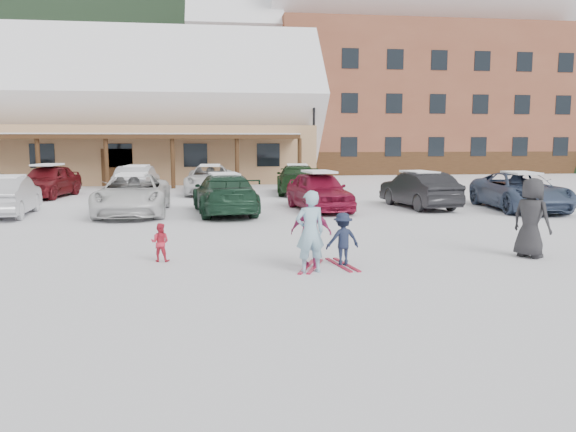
{
  "coord_description": "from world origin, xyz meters",
  "views": [
    {
      "loc": [
        -1.34,
        -11.34,
        2.68
      ],
      "look_at": [
        0.3,
        1.0,
        1.0
      ],
      "focal_mm": 35.0,
      "sensor_mm": 36.0,
      "label": 1
    }
  ],
  "objects": [
    {
      "name": "parked_car_1",
      "position": [
        -8.62,
        9.64,
        0.71
      ],
      "size": [
        1.9,
        4.42,
        1.41
      ],
      "primitive_type": "imported",
      "rotation": [
        0.0,
        0.0,
        3.24
      ],
      "color": "#BBBBC1",
      "rests_on": "ground"
    },
    {
      "name": "parked_car_4",
      "position": [
        2.68,
        9.85,
        0.75
      ],
      "size": [
        2.28,
        4.59,
        1.5
      ],
      "primitive_type": "imported",
      "rotation": [
        0.0,
        0.0,
        0.12
      ],
      "color": "maroon",
      "rests_on": "ground"
    },
    {
      "name": "forested_hillside",
      "position": [
        0.0,
        85.0,
        19.0
      ],
      "size": [
        300.0,
        70.0,
        38.0
      ],
      "primitive_type": "cube",
      "color": "black",
      "rests_on": "ground"
    },
    {
      "name": "parked_car_8",
      "position": [
        -9.12,
        16.46,
        0.78
      ],
      "size": [
        2.44,
        4.78,
        1.56
      ],
      "primitive_type": "imported",
      "rotation": [
        0.0,
        0.0,
        -0.14
      ],
      "color": "maroon",
      "rests_on": "ground"
    },
    {
      "name": "skis_child_magenta",
      "position": [
        0.68,
        0.19,
        0.01
      ],
      "size": [
        0.7,
        1.37,
        0.03
      ],
      "primitive_type": "cube",
      "rotation": [
        0.0,
        0.0,
        2.76
      ],
      "color": "maroon",
      "rests_on": "ground"
    },
    {
      "name": "alpine_hotel",
      "position": [
        14.27,
        38.0,
        8.63
      ],
      "size": [
        31.48,
        14.01,
        21.48
      ],
      "color": "brown",
      "rests_on": "ground"
    },
    {
      "name": "ground",
      "position": [
        0.0,
        0.0,
        0.0
      ],
      "size": [
        160.0,
        160.0,
        0.0
      ],
      "primitive_type": "plane",
      "color": "white",
      "rests_on": "ground"
    },
    {
      "name": "parked_car_2",
      "position": [
        -4.27,
        9.59,
        0.74
      ],
      "size": [
        2.57,
        5.35,
        1.47
      ],
      "primitive_type": "imported",
      "rotation": [
        0.0,
        0.0,
        0.03
      ],
      "color": "white",
      "rests_on": "ground"
    },
    {
      "name": "lamp_post",
      "position": [
        5.0,
        24.03,
        3.29
      ],
      "size": [
        0.5,
        0.25,
        5.79
      ],
      "color": "black",
      "rests_on": "ground"
    },
    {
      "name": "bystander_dark",
      "position": [
        5.87,
        0.55,
        0.92
      ],
      "size": [
        0.95,
        1.07,
        1.84
      ],
      "primitive_type": "imported",
      "rotation": [
        0.0,
        0.0,
        2.09
      ],
      "color": "#262528",
      "rests_on": "ground"
    },
    {
      "name": "child_magenta",
      "position": [
        0.68,
        0.19,
        0.75
      ],
      "size": [
        0.95,
        0.66,
        1.49
      ],
      "primitive_type": "imported",
      "rotation": [
        0.0,
        0.0,
        2.76
      ],
      "color": "#AC2C65",
      "rests_on": "ground"
    },
    {
      "name": "parked_car_6",
      "position": [
        10.47,
        8.98,
        0.72
      ],
      "size": [
        2.89,
        5.42,
        1.45
      ],
      "primitive_type": "imported",
      "rotation": [
        0.0,
        0.0,
        -0.1
      ],
      "color": "#3E4F6D",
      "rests_on": "ground"
    },
    {
      "name": "parked_car_9",
      "position": [
        -5.01,
        16.61,
        0.73
      ],
      "size": [
        1.76,
        4.51,
        1.46
      ],
      "primitive_type": "imported",
      "rotation": [
        0.0,
        0.0,
        3.09
      ],
      "color": "#B3B3B8",
      "rests_on": "ground"
    },
    {
      "name": "parked_car_10",
      "position": [
        -1.51,
        17.16,
        0.73
      ],
      "size": [
        2.53,
        5.28,
        1.45
      ],
      "primitive_type": "imported",
      "rotation": [
        0.0,
        0.0,
        -0.02
      ],
      "color": "silver",
      "rests_on": "ground"
    },
    {
      "name": "conifer_3",
      "position": [
        6.0,
        44.0,
        5.12
      ],
      "size": [
        3.96,
        3.96,
        9.18
      ],
      "color": "black",
      "rests_on": "ground"
    },
    {
      "name": "parked_car_5",
      "position": [
        6.81,
        10.17,
        0.72
      ],
      "size": [
        2.06,
        4.54,
        1.44
      ],
      "primitive_type": "imported",
      "rotation": [
        0.0,
        0.0,
        3.27
      ],
      "color": "black",
      "rests_on": "ground"
    },
    {
      "name": "adult_skier",
      "position": [
        0.58,
        -0.27,
        0.84
      ],
      "size": [
        0.67,
        0.5,
        1.68
      ],
      "primitive_type": "imported",
      "rotation": [
        0.0,
        0.0,
        3.3
      ],
      "color": "#8DB9D0",
      "rests_on": "ground"
    },
    {
      "name": "skis_child_navy",
      "position": [
        1.39,
        0.27,
        0.01
      ],
      "size": [
        0.42,
        1.41,
        0.03
      ],
      "primitive_type": "cube",
      "rotation": [
        0.0,
        0.0,
        3.3
      ],
      "color": "maroon",
      "rests_on": "ground"
    },
    {
      "name": "toddler_red",
      "position": [
        -2.54,
        1.21,
        0.43
      ],
      "size": [
        0.48,
        0.41,
        0.86
      ],
      "primitive_type": "imported",
      "rotation": [
        0.0,
        0.0,
        2.93
      ],
      "color": "red",
      "rests_on": "ground"
    },
    {
      "name": "parked_car_3",
      "position": [
        -0.95,
        9.29,
        0.74
      ],
      "size": [
        2.58,
        5.26,
        1.47
      ],
      "primitive_type": "imported",
      "rotation": [
        0.0,
        0.0,
        3.25
      ],
      "color": "#193927",
      "rests_on": "ground"
    },
    {
      "name": "day_lodge",
      "position": [
        -9.0,
        27.96,
        3.94
      ],
      "size": [
        29.12,
        12.5,
        10.38
      ],
      "color": "tan",
      "rests_on": "ground"
    },
    {
      "name": "parked_car_11",
      "position": [
        2.86,
        16.73,
        0.73
      ],
      "size": [
        2.59,
        5.25,
        1.47
      ],
      "primitive_type": "imported",
      "rotation": [
        0.0,
        0.0,
        3.03
      ],
      "color": "#1A391B",
      "rests_on": "ground"
    },
    {
      "name": "conifer_4",
      "position": [
        34.0,
        46.0,
        6.54
      ],
      "size": [
        5.06,
        5.06,
        11.73
      ],
      "color": "black",
      "rests_on": "ground"
    },
    {
      "name": "child_navy",
      "position": [
        1.39,
        0.27,
        0.57
      ],
      "size": [
        0.8,
        0.54,
        1.15
      ],
      "primitive_type": "imported",
      "rotation": [
        0.0,
        0.0,
        3.3
      ],
      "color": "#192038",
      "rests_on": "ground"
    }
  ]
}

